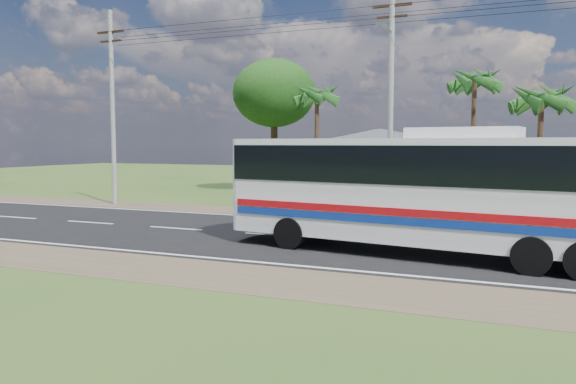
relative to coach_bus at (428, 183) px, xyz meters
name	(u,v)px	position (x,y,z in m)	size (l,w,h in m)	color
ground	(275,236)	(-5.99, 1.68, -2.30)	(120.00, 120.00, 0.00)	#2D4C1B
road	(275,235)	(-5.99, 1.68, -2.29)	(120.00, 16.00, 0.03)	black
house	(380,159)	(-4.99, 14.68, 0.35)	(12.40, 10.00, 5.00)	tan
utility_poles	(384,95)	(-3.32, 8.16, 3.47)	(32.80, 2.22, 11.00)	#9E9E99
palm_near	(542,99)	(3.51, 12.68, 3.41)	(2.80, 2.80, 6.70)	#47301E
palm_mid	(475,81)	(0.01, 17.18, 4.86)	(2.80, 2.80, 8.20)	#47301E
palm_far	(317,96)	(-9.99, 17.68, 4.38)	(2.80, 2.80, 7.70)	#47301E
tree_behind_house	(274,94)	(-13.99, 19.68, 4.82)	(6.00, 6.00, 9.61)	#47301E
coach_bus	(428,183)	(0.00, 0.00, 0.00)	(13.17, 4.46, 4.02)	silver
motorcycle	(374,211)	(-3.42, 7.07, -1.83)	(0.62, 1.78, 0.93)	black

